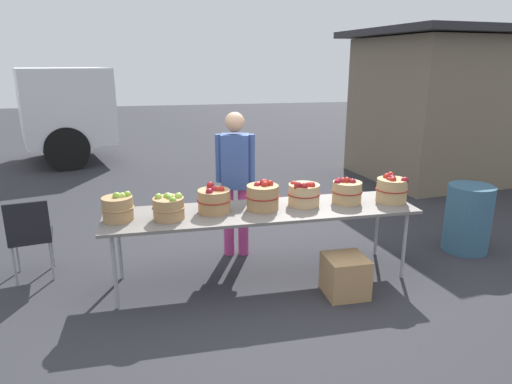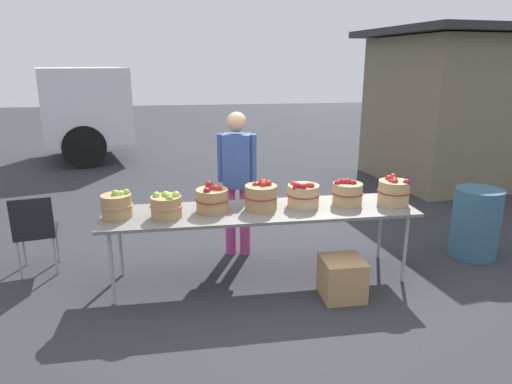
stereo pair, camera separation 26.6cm
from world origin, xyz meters
name	(u,v)px [view 1 (the left image)]	position (x,y,z in m)	size (l,w,h in m)	color
ground_plane	(262,278)	(0.00, 0.00, 0.00)	(40.00, 40.00, 0.00)	#2D2D33
market_table	(262,213)	(0.00, 0.00, 0.72)	(3.10, 0.76, 0.75)	slate
apple_basket_green_0	(118,208)	(-1.38, -0.01, 0.87)	(0.30, 0.30, 0.27)	#A87F51
apple_basket_green_1	(169,207)	(-0.92, -0.07, 0.86)	(0.31, 0.31, 0.25)	#A87F51
apple_basket_red_0	(214,200)	(-0.48, 0.03, 0.87)	(0.34, 0.34, 0.28)	#A87F51
apple_basket_red_1	(263,196)	(0.01, 0.02, 0.88)	(0.34, 0.34, 0.30)	#A87F51
apple_basket_red_2	(304,194)	(0.45, 0.06, 0.87)	(0.34, 0.34, 0.27)	tan
apple_basket_red_3	(347,191)	(0.91, 0.04, 0.87)	(0.32, 0.32, 0.28)	tan
apple_basket_red_4	(392,189)	(1.39, -0.03, 0.89)	(0.33, 0.33, 0.30)	tan
vendor_adult	(235,173)	(-0.16, 0.66, 0.97)	(0.43, 0.28, 1.66)	#CC3F8C
food_kiosk	(449,105)	(4.47, 3.54, 1.38)	(3.81, 3.28, 2.74)	#726651
folding_chair	(30,233)	(-2.30, 0.49, 0.51)	(0.47, 0.47, 0.86)	black
trash_barrel	(468,218)	(2.54, 0.19, 0.40)	(0.52, 0.52, 0.80)	#335972
produce_crate	(345,276)	(0.70, -0.50, 0.19)	(0.39, 0.39, 0.39)	#A87F51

